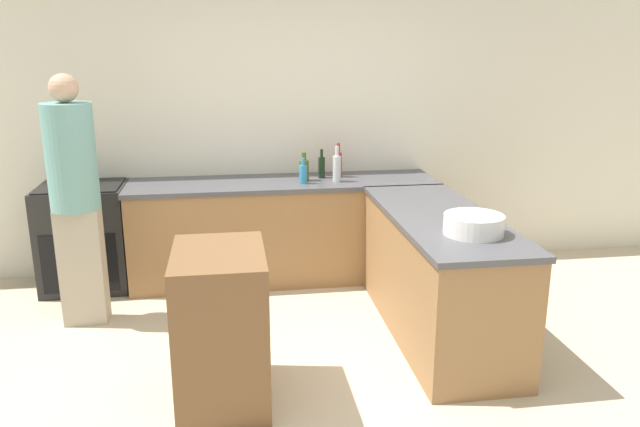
% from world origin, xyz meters
% --- Properties ---
extents(ground_plane, '(14.00, 14.00, 0.00)m').
position_xyz_m(ground_plane, '(0.00, 0.00, 0.00)').
color(ground_plane, beige).
extents(wall_back, '(8.00, 0.06, 2.70)m').
position_xyz_m(wall_back, '(0.00, 2.26, 1.35)').
color(wall_back, silver).
rests_on(wall_back, ground_plane).
extents(counter_back, '(2.66, 0.68, 0.88)m').
position_xyz_m(counter_back, '(0.00, 1.90, 0.44)').
color(counter_back, olive).
rests_on(counter_back, ground_plane).
extents(counter_peninsula, '(0.69, 1.88, 0.88)m').
position_xyz_m(counter_peninsula, '(0.98, 0.65, 0.44)').
color(counter_peninsula, olive).
rests_on(counter_peninsula, ground_plane).
extents(range_oven, '(0.71, 0.59, 0.90)m').
position_xyz_m(range_oven, '(-1.69, 1.93, 0.45)').
color(range_oven, black).
rests_on(range_oven, ground_plane).
extents(island_table, '(0.52, 0.71, 0.92)m').
position_xyz_m(island_table, '(-0.54, -0.02, 0.46)').
color(island_table, brown).
rests_on(island_table, ground_plane).
extents(mixing_bowl, '(0.37, 0.37, 0.13)m').
position_xyz_m(mixing_bowl, '(1.03, 0.19, 0.95)').
color(mixing_bowl, white).
rests_on(mixing_bowl, counter_peninsula).
extents(vinegar_bottle_clear, '(0.07, 0.07, 0.31)m').
position_xyz_m(vinegar_bottle_clear, '(0.45, 1.81, 1.00)').
color(vinegar_bottle_clear, silver).
rests_on(vinegar_bottle_clear, counter_back).
extents(wine_bottle_dark, '(0.06, 0.06, 0.25)m').
position_xyz_m(wine_bottle_dark, '(0.35, 1.98, 0.98)').
color(wine_bottle_dark, black).
rests_on(wine_bottle_dark, counter_back).
extents(olive_oil_bottle, '(0.08, 0.08, 0.25)m').
position_xyz_m(olive_oil_bottle, '(0.18, 1.89, 0.98)').
color(olive_oil_bottle, '#475B1E').
rests_on(olive_oil_bottle, counter_back).
extents(hot_sauce_bottle, '(0.06, 0.06, 0.30)m').
position_xyz_m(hot_sauce_bottle, '(0.50, 1.99, 1.00)').
color(hot_sauce_bottle, red).
rests_on(hot_sauce_bottle, counter_back).
extents(dish_soap_bottle, '(0.06, 0.06, 0.22)m').
position_xyz_m(dish_soap_bottle, '(0.16, 1.78, 0.97)').
color(dish_soap_bottle, '#338CBF').
rests_on(dish_soap_bottle, counter_back).
extents(person_by_range, '(0.35, 0.35, 1.84)m').
position_xyz_m(person_by_range, '(-1.56, 1.20, 1.00)').
color(person_by_range, '#ADA38E').
rests_on(person_by_range, ground_plane).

